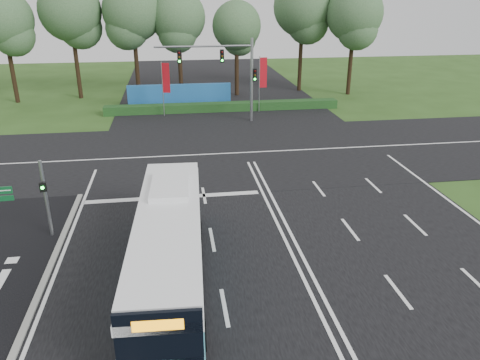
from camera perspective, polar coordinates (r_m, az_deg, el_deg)
The scene contains 12 objects.
ground at distance 22.07m, azimuth 5.20°, elevation -6.71°, with size 120.00×120.00×0.00m, color #2A4A18.
road_main at distance 22.06m, azimuth 5.20°, elevation -6.67°, with size 20.00×120.00×0.04m, color black.
road_cross at distance 32.88m, azimuth 0.43°, elevation 3.33°, with size 120.00×14.00×0.05m, color black.
kerb_strip at distance 19.70m, azimuth -23.16°, elevation -12.29°, with size 0.25×18.00×0.12m, color gray.
city_bus at distance 17.93m, azimuth -8.60°, elevation -8.16°, with size 2.92×11.49×3.27m.
pedestrian_signal at distance 22.73m, azimuth -22.63°, elevation -1.86°, with size 0.33×0.43×3.72m.
banner_flag_left at distance 42.68m, azimuth -9.12°, elevation 11.78°, with size 0.70×0.23×4.86m.
banner_flag_mid at distance 43.97m, azimuth 2.72°, elevation 12.51°, with size 0.75×0.16×5.10m.
traffic_light_gantry at distance 40.02m, azimuth -1.16°, elevation 13.56°, with size 8.41×0.28×7.00m.
hedge at distance 44.71m, azimuth -2.04°, elevation 8.89°, with size 22.00×1.20×0.80m, color #153A16.
blue_hoarding at distance 46.75m, azimuth -7.36°, elevation 10.19°, with size 10.00×0.30×2.20m, color #1F61A9.
eucalyptus_row at distance 50.82m, azimuth -6.45°, elevation 19.47°, with size 40.59×8.78×12.16m.
Camera 1 is at (-4.76, -18.77, 10.60)m, focal length 35.00 mm.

